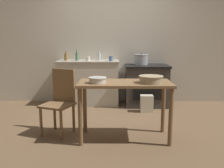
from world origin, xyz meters
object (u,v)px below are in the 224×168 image
at_px(flour_sack, 147,104).
at_px(bottle_mid_left, 99,57).
at_px(mixing_bowl_small, 151,79).
at_px(stove, 146,85).
at_px(mixing_bowl_large, 97,80).
at_px(work_table, 125,91).
at_px(chair, 60,100).
at_px(bottle_far_left, 77,56).
at_px(cup_center, 88,59).
at_px(bottle_left, 66,57).
at_px(stock_pot, 141,59).
at_px(cup_center_left, 111,59).

bearing_deg(flour_sack, bottle_mid_left, 143.98).
relative_size(mixing_bowl_small, bottle_mid_left, 1.65).
xyz_separation_m(stove, mixing_bowl_large, (-0.87, -1.86, 0.41)).
xyz_separation_m(work_table, mixing_bowl_large, (-0.36, -0.08, 0.17)).
bearing_deg(bottle_mid_left, chair, -105.07).
relative_size(bottle_far_left, cup_center, 2.44).
bearing_deg(bottle_left, stock_pot, -1.47).
height_order(chair, stock_pot, stock_pot).
distance_m(work_table, chair, 0.97).
distance_m(stock_pot, mixing_bowl_large, 2.06).
height_order(chair, cup_center_left, cup_center_left).
xyz_separation_m(work_table, cup_center_left, (-0.22, 1.71, 0.30)).
height_order(chair, bottle_far_left, bottle_far_left).
bearing_deg(bottle_left, chair, -82.56).
bearing_deg(bottle_far_left, stock_pot, -1.56).
relative_size(chair, stock_pot, 3.25).
distance_m(mixing_bowl_large, mixing_bowl_small, 0.70).
bearing_deg(mixing_bowl_large, chair, 152.45).
relative_size(mixing_bowl_large, bottle_far_left, 1.07).
bearing_deg(bottle_mid_left, bottle_far_left, -170.14).
bearing_deg(flour_sack, work_table, -110.01).
xyz_separation_m(stove, bottle_far_left, (-1.43, 0.09, 0.58)).
distance_m(mixing_bowl_small, cup_center_left, 1.87).
distance_m(bottle_left, cup_center, 0.48).
bearing_deg(work_table, stock_pot, 77.52).
relative_size(mixing_bowl_large, cup_center, 2.61).
height_order(bottle_left, bottle_mid_left, bottle_left).
height_order(mixing_bowl_large, cup_center, cup_center).
height_order(stove, bottle_left, bottle_left).
xyz_separation_m(mixing_bowl_small, cup_center_left, (-0.55, 1.78, 0.13)).
relative_size(flour_sack, cup_center, 3.53).
bearing_deg(bottle_left, flour_sack, -20.36).
bearing_deg(cup_center_left, work_table, -82.83).
height_order(flour_sack, mixing_bowl_large, mixing_bowl_large).
xyz_separation_m(flour_sack, cup_center_left, (-0.68, 0.44, 0.81)).
height_order(mixing_bowl_small, cup_center, cup_center).
distance_m(bottle_far_left, bottle_left, 0.23).
bearing_deg(bottle_far_left, bottle_mid_left, 9.86).
bearing_deg(work_table, cup_center, 110.98).
bearing_deg(chair, stock_pot, 71.67).
bearing_deg(cup_center_left, stock_pot, 10.82).
bearing_deg(stove, bottle_left, 176.69).
bearing_deg(bottle_left, stove, -3.31).
distance_m(flour_sack, cup_center, 1.48).
height_order(flour_sack, stock_pot, stock_pot).
xyz_separation_m(bottle_left, cup_center, (0.46, -0.11, -0.03)).
relative_size(work_table, bottle_left, 6.34).
height_order(bottle_mid_left, cup_center_left, bottle_mid_left).
xyz_separation_m(bottle_far_left, cup_center, (0.24, -0.10, -0.04)).
bearing_deg(stove, mixing_bowl_small, -95.49).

